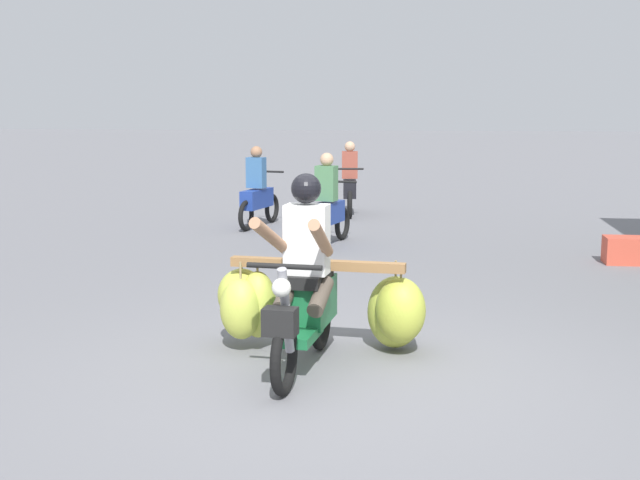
{
  "coord_description": "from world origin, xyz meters",
  "views": [
    {
      "loc": [
        0.68,
        -6.3,
        2.12
      ],
      "look_at": [
        -0.28,
        1.18,
        0.9
      ],
      "focal_mm": 47.47,
      "sensor_mm": 36.0,
      "label": 1
    }
  ],
  "objects": [
    {
      "name": "motorbike_main_loaded",
      "position": [
        -0.22,
        0.56,
        0.49
      ],
      "size": [
        1.93,
        1.79,
        1.58
      ],
      "color": "black",
      "rests_on": "ground"
    },
    {
      "name": "produce_crate",
      "position": [
        3.32,
        5.25,
        0.18
      ],
      "size": [
        0.56,
        0.4,
        0.36
      ],
      "primitive_type": "cube",
      "color": "#CC4C38",
      "rests_on": "ground"
    },
    {
      "name": "motorbike_distant_far_ahead",
      "position": [
        -2.23,
        7.91,
        0.57
      ],
      "size": [
        0.59,
        1.6,
        1.4
      ],
      "color": "black",
      "rests_on": "ground"
    },
    {
      "name": "motorbike_distant_ahead_left",
      "position": [
        -0.82,
        9.83,
        0.57
      ],
      "size": [
        0.5,
        1.62,
        1.4
      ],
      "color": "black",
      "rests_on": "ground"
    },
    {
      "name": "ground_plane",
      "position": [
        0.0,
        0.0,
        0.0
      ],
      "size": [
        120.0,
        120.0,
        0.0
      ],
      "primitive_type": "plane",
      "color": "slate"
    },
    {
      "name": "motorbike_distant_ahead_right",
      "position": [
        -0.81,
        6.13,
        0.57
      ],
      "size": [
        0.64,
        1.58,
        1.4
      ],
      "color": "black",
      "rests_on": "ground"
    }
  ]
}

